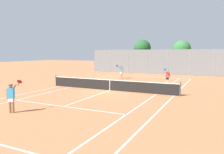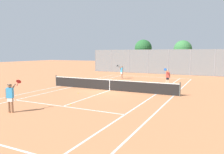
{
  "view_description": "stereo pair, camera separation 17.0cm",
  "coord_description": "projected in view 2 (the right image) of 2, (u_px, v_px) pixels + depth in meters",
  "views": [
    {
      "loc": [
        8.33,
        -16.93,
        3.28
      ],
      "look_at": [
        -0.5,
        1.5,
        1.0
      ],
      "focal_mm": 35.0,
      "sensor_mm": 36.0,
      "label": 1
    },
    {
      "loc": [
        8.49,
        -16.85,
        3.28
      ],
      "look_at": [
        -0.5,
        1.5,
        1.0
      ],
      "focal_mm": 35.0,
      "sensor_mm": 36.0,
      "label": 2
    }
  ],
  "objects": [
    {
      "name": "tree_behind_left",
      "position": [
        143.0,
        49.0,
        37.71
      ],
      "size": [
        2.94,
        2.94,
        5.53
      ],
      "color": "brown",
      "rests_on": "ground"
    },
    {
      "name": "ground_plane",
      "position": [
        110.0,
        90.0,
        19.11
      ],
      "size": [
        120.0,
        120.0,
        0.0
      ],
      "primitive_type": "plane",
      "color": "#CC7A4C"
    },
    {
      "name": "tree_behind_right",
      "position": [
        183.0,
        50.0,
        35.5
      ],
      "size": [
        2.92,
        2.91,
        5.29
      ],
      "color": "brown",
      "rests_on": "ground"
    },
    {
      "name": "loose_tennis_ball_0",
      "position": [
        151.0,
        81.0,
        25.55
      ],
      "size": [
        0.07,
        0.07,
        0.07
      ],
      "primitive_type": "sphere",
      "color": "#D1DB33",
      "rests_on": "ground"
    },
    {
      "name": "loose_tennis_ball_1",
      "position": [
        67.0,
        86.0,
        21.47
      ],
      "size": [
        0.07,
        0.07,
        0.07
      ],
      "primitive_type": "sphere",
      "color": "#D1DB33",
      "rests_on": "ground"
    },
    {
      "name": "player_far_left",
      "position": [
        122.0,
        71.0,
        27.64
      ],
      "size": [
        0.86,
        0.67,
        1.77
      ],
      "color": "tan",
      "rests_on": "ground"
    },
    {
      "name": "loose_tennis_ball_4",
      "position": [
        70.0,
        105.0,
        13.73
      ],
      "size": [
        0.07,
        0.07,
        0.07
      ],
      "primitive_type": "sphere",
      "color": "#D1DB33",
      "rests_on": "ground"
    },
    {
      "name": "loose_tennis_ball_2",
      "position": [
        112.0,
        79.0,
        26.98
      ],
      "size": [
        0.07,
        0.07,
        0.07
      ],
      "primitive_type": "sphere",
      "color": "#D1DB33",
      "rests_on": "ground"
    },
    {
      "name": "player_near_side",
      "position": [
        10.0,
        96.0,
        11.93
      ],
      "size": [
        0.45,
        0.88,
        1.77
      ],
      "color": "#936B4C",
      "rests_on": "ground"
    },
    {
      "name": "back_fence",
      "position": [
        158.0,
        62.0,
        33.73
      ],
      "size": [
        22.47,
        0.08,
        3.79
      ],
      "color": "gray",
      "rests_on": "ground"
    },
    {
      "name": "court_line_markings",
      "position": [
        110.0,
        90.0,
        19.11
      ],
      "size": [
        11.1,
        23.9,
        0.01
      ],
      "color": "silver",
      "rests_on": "ground"
    },
    {
      "name": "loose_tennis_ball_3",
      "position": [
        78.0,
        93.0,
        17.6
      ],
      "size": [
        0.07,
        0.07,
        0.07
      ],
      "primitive_type": "sphere",
      "color": "#D1DB33",
      "rests_on": "ground"
    },
    {
      "name": "tennis_net",
      "position": [
        110.0,
        85.0,
        19.06
      ],
      "size": [
        12.0,
        0.1,
        1.07
      ],
      "color": "#474C47",
      "rests_on": "ground"
    },
    {
      "name": "player_far_right",
      "position": [
        168.0,
        76.0,
        21.75
      ],
      "size": [
        0.54,
        0.83,
        1.77
      ],
      "color": "beige",
      "rests_on": "ground"
    }
  ]
}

